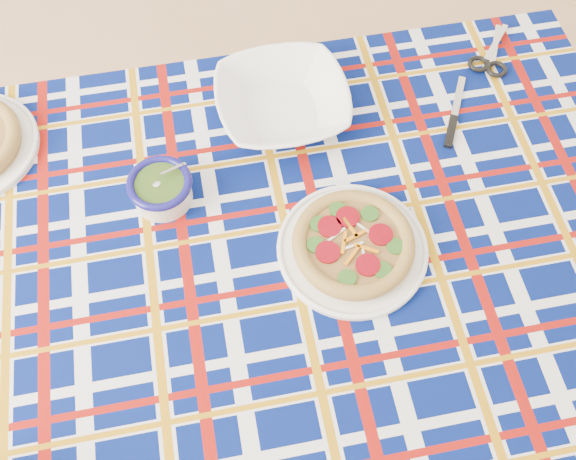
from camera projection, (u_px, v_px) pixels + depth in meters
floor at (144, 236)px, 1.91m from camera, size 4.00×4.00×0.00m
dining_table at (257, 267)px, 1.17m from camera, size 1.69×1.41×0.68m
tablecloth at (256, 262)px, 1.15m from camera, size 1.73×1.44×0.10m
main_focaccia_plate at (353, 244)px, 1.09m from camera, size 0.35×0.35×0.05m
pesto_bowl at (161, 188)px, 1.13m from camera, size 0.15×0.15×0.07m
serving_bowl at (282, 103)px, 1.23m from camera, size 0.33×0.33×0.06m
table_knife at (458, 98)px, 1.27m from camera, size 0.16×0.14×0.01m
kitchen_scissors at (496, 43)px, 1.34m from camera, size 0.20×0.17×0.02m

